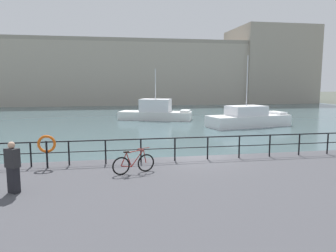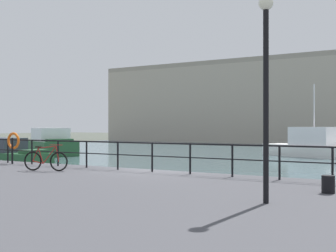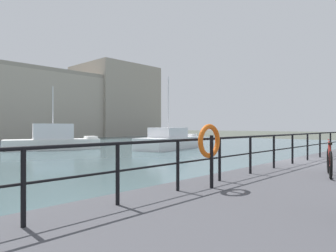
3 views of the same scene
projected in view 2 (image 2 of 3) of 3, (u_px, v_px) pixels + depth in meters
The scene contains 11 objects.
ground_plane at pixel (157, 192), 16.60m from camera, with size 240.00×240.00×0.00m, color #4C5147.
water_basin at pixel (320, 152), 42.63m from camera, with size 80.00×60.00×0.01m, color #476066.
quay_promenade at pixel (21, 209), 11.00m from camera, with size 56.00×13.00×0.85m, color #47474C.
moored_green_narrowboat at pixel (315, 146), 35.51m from camera, with size 8.85×5.42×5.97m.
moored_cabin_cruiser at pixel (47, 145), 38.04m from camera, with size 8.17×5.86×2.35m.
moored_blue_motorboat at pixel (0, 154), 28.45m from camera, with size 8.43×2.79×1.74m.
quay_railing at pixel (118, 150), 16.61m from camera, with size 21.88×0.07×1.08m.
parked_bicycle at pixel (46, 161), 16.11m from camera, with size 1.70×0.60×0.98m.
mooring_bollard at pixel (328, 184), 10.77m from camera, with size 0.32×0.32×0.44m, color black.
life_ring_stand at pixel (13, 142), 19.15m from camera, with size 0.75×0.16×1.40m.
quay_lamp_post at pixel (266, 70), 9.35m from camera, with size 0.32×0.32×4.47m.
Camera 2 is at (8.80, -14.09, 2.51)m, focal length 46.54 mm.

